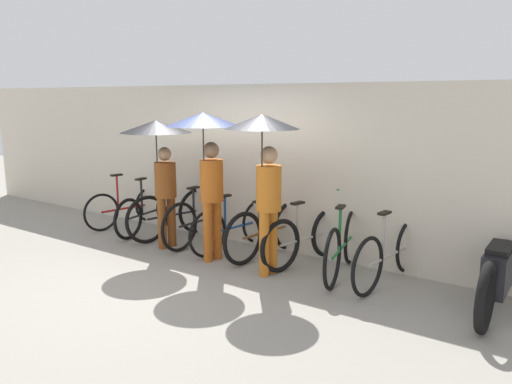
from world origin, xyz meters
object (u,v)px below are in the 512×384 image
Objects in this scene: pedestrian_trailing at (265,154)px; motorcycle at (498,273)px; parked_bicycle_1 at (150,211)px; parked_bicycle_3 at (202,219)px; parked_bicycle_2 at (174,214)px; parked_bicycle_4 at (235,226)px; parked_bicycle_6 at (306,238)px; parked_bicycle_7 at (343,245)px; pedestrian_leading at (159,147)px; parked_bicycle_5 at (268,230)px; parked_bicycle_0 at (128,206)px; parked_bicycle_8 at (390,254)px; pedestrian_center at (206,146)px.

pedestrian_trailing is 1.00× the size of motorcycle.
parked_bicycle_1 is 1.01× the size of parked_bicycle_3.
parked_bicycle_4 reaches higher than parked_bicycle_2.
motorcycle is (2.43, -0.14, 0.04)m from parked_bicycle_6.
motorcycle is (4.84, -0.06, 0.02)m from parked_bicycle_2.
pedestrian_leading is at bearing 88.73° from parked_bicycle_7.
parked_bicycle_6 is at bearing -101.18° from pedestrian_trailing.
parked_bicycle_5 reaches higher than parked_bicycle_6.
parked_bicycle_0 is 2.41m from parked_bicycle_4.
pedestrian_trailing is (3.42, -0.73, 1.23)m from parked_bicycle_0.
parked_bicycle_5 is 0.97× the size of parked_bicycle_8.
motorcycle is at bearing -164.25° from pedestrian_center.
parked_bicycle_3 reaches higher than parked_bicycle_7.
parked_bicycle_0 is 2.00m from pedestrian_leading.
motorcycle is at bearing -80.54° from parked_bicycle_6.
parked_bicycle_6 is 1.42m from pedestrian_trailing.
parked_bicycle_7 is 1.83m from motorcycle.
parked_bicycle_3 is at bearing 100.95° from parked_bicycle_5.
parked_bicycle_2 is 4.84m from motorcycle.
parked_bicycle_8 is (2.41, -0.03, 0.01)m from parked_bicycle_4.
parked_bicycle_3 is 2.10m from pedestrian_trailing.
pedestrian_center reaches higher than motorcycle.
parked_bicycle_4 is (2.41, -0.03, 0.01)m from parked_bicycle_0.
parked_bicycle_6 is 0.81× the size of pedestrian_trailing.
parked_bicycle_0 is 0.90× the size of parked_bicycle_8.
parked_bicycle_1 is at bearing 88.51° from motorcycle.
parked_bicycle_1 reaches higher than motorcycle.
parked_bicycle_5 is 0.99× the size of parked_bicycle_7.
pedestrian_leading is (1.48, -0.62, 1.19)m from parked_bicycle_0.
parked_bicycle_0 is at bearing 98.77° from parked_bicycle_4.
parked_bicycle_1 reaches higher than parked_bicycle_2.
parked_bicycle_0 is 0.78× the size of pedestrian_trailing.
parked_bicycle_6 is 2.43m from motorcycle.
pedestrian_trailing is at bearing 177.16° from parked_bicycle_6.
pedestrian_trailing reaches higher than parked_bicycle_4.
pedestrian_center is (1.85, -0.66, 1.26)m from parked_bicycle_1.
parked_bicycle_7 is 0.85× the size of pedestrian_trailing.
pedestrian_leading is 0.94× the size of motorcycle.
parked_bicycle_6 is at bearing 94.10° from parked_bicycle_8.
parked_bicycle_5 is 1.81m from parked_bicycle_8.
parked_bicycle_4 is 0.60m from parked_bicycle_5.
parked_bicycle_6 is (1.21, 0.02, 0.00)m from parked_bicycle_4.
parked_bicycle_0 is at bearing 97.98° from parked_bicycle_5.
parked_bicycle_2 is 0.96× the size of parked_bicycle_7.
parked_bicycle_1 is at bearing 99.61° from parked_bicycle_2.
parked_bicycle_5 is 0.60m from parked_bicycle_6.
parked_bicycle_7 is at bearing -85.38° from parked_bicycle_5.
pedestrian_center is (0.64, -0.61, 1.23)m from parked_bicycle_3.
parked_bicycle_1 is 0.84× the size of pedestrian_center.
parked_bicycle_5 is at bearing 87.55° from motorcycle.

